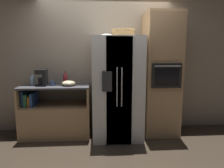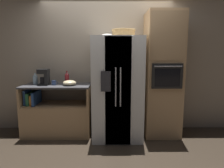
# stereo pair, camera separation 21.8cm
# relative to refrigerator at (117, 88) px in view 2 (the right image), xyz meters

# --- Properties ---
(ground_plane) EXTENTS (20.00, 20.00, 0.00)m
(ground_plane) POSITION_rel_refrigerator_xyz_m (-0.19, -0.02, -0.90)
(ground_plane) COLOR #382D23
(wall_back) EXTENTS (12.00, 0.06, 2.80)m
(wall_back) POSITION_rel_refrigerator_xyz_m (-0.19, 0.44, 0.50)
(wall_back) COLOR tan
(wall_back) RESTS_ON ground_plane
(counter_left) EXTENTS (1.23, 0.60, 0.95)m
(counter_left) POSITION_rel_refrigerator_xyz_m (-1.13, 0.11, -0.55)
(counter_left) COLOR tan
(counter_left) RESTS_ON ground_plane
(refrigerator) EXTENTS (0.87, 0.84, 1.80)m
(refrigerator) POSITION_rel_refrigerator_xyz_m (0.00, 0.00, 0.00)
(refrigerator) COLOR white
(refrigerator) RESTS_ON ground_plane
(wall_oven) EXTENTS (0.63, 0.68, 2.25)m
(wall_oven) POSITION_rel_refrigerator_xyz_m (0.83, 0.10, 0.23)
(wall_oven) COLOR tan
(wall_oven) RESTS_ON ground_plane
(wicker_basket) EXTENTS (0.41, 0.41, 0.13)m
(wicker_basket) POSITION_rel_refrigerator_xyz_m (0.11, 0.01, 0.97)
(wicker_basket) COLOR tan
(wicker_basket) RESTS_ON refrigerator
(fruit_bowl) EXTENTS (0.22, 0.22, 0.06)m
(fruit_bowl) POSITION_rel_refrigerator_xyz_m (-0.17, 0.03, 0.93)
(fruit_bowl) COLOR white
(fruit_bowl) RESTS_ON refrigerator
(bottle_tall) EXTENTS (0.08, 0.08, 0.25)m
(bottle_tall) POSITION_rel_refrigerator_xyz_m (-0.95, 0.21, 0.16)
(bottle_tall) COLOR maroon
(bottle_tall) RESTS_ON counter_left
(bottle_short) EXTENTS (0.09, 0.09, 0.21)m
(bottle_short) POSITION_rel_refrigerator_xyz_m (-1.53, 0.17, 0.15)
(bottle_short) COLOR silver
(bottle_short) RESTS_ON counter_left
(mug) EXTENTS (0.11, 0.08, 0.09)m
(mug) POSITION_rel_refrigerator_xyz_m (-1.16, 0.09, 0.09)
(mug) COLOR #384C7A
(mug) RESTS_ON counter_left
(mixing_bowl) EXTENTS (0.24, 0.24, 0.09)m
(mixing_bowl) POSITION_rel_refrigerator_xyz_m (-0.87, 0.05, 0.09)
(mixing_bowl) COLOR beige
(mixing_bowl) RESTS_ON counter_left
(coffee_maker) EXTENTS (0.19, 0.17, 0.29)m
(coffee_maker) POSITION_rel_refrigerator_xyz_m (-1.33, 0.10, 0.20)
(coffee_maker) COLOR black
(coffee_maker) RESTS_ON counter_left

